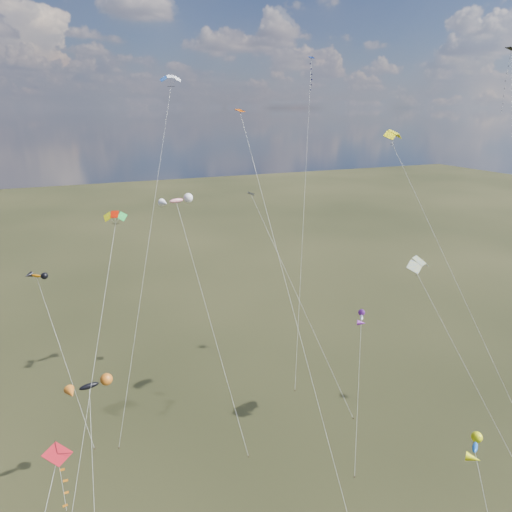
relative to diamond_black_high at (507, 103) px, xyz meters
name	(u,v)px	position (x,y,z in m)	size (l,w,h in m)	color
diamond_black_high	(507,103)	(0.00, 0.00, 0.00)	(14.10, 20.13, 39.21)	black
diamond_navy_tall	(310,98)	(-10.47, 23.63, 0.86)	(11.76, 19.48, 40.16)	#0E1C4B
diamond_black_mid	(283,265)	(-22.16, 7.37, -17.44)	(7.82, 12.88, 24.04)	black
diamond_red_low	(57,497)	(-46.29, -14.36, -20.62)	(7.04, 9.74, 15.72)	maroon
diamond_orange_center	(273,234)	(-26.57, 0.76, -11.72)	(1.48, 23.39, 33.07)	#BF4000
parafoil_yellow	(394,134)	(-14.90, -0.80, -2.88)	(10.18, 16.90, 31.58)	#D1C407
parafoil_blue_white	(170,79)	(-30.98, 20.59, 2.76)	(12.50, 17.25, 37.28)	blue
parafoil_striped	(419,261)	(-13.65, -4.56, -14.40)	(6.12, 14.58, 20.11)	yellow
parafoil_tricolor	(114,217)	(-40.27, 4.20, -9.59)	(8.56, 13.97, 24.82)	yellow
novelty_black_orange	(89,386)	(-44.06, -0.57, -22.80)	(3.44, 9.84, 11.49)	black
novelty_orange_black	(37,277)	(-48.03, 16.38, -18.25)	(5.02, 12.61, 15.98)	orange
novelty_white_purple	(361,318)	(-17.53, -1.51, -21.02)	(5.55, 8.06, 13.12)	silver
novelty_redwhite_stripe	(177,201)	(-32.37, 14.49, -10.66)	(4.03, 17.65, 23.71)	red
novelty_blue_yellow	(475,449)	(-22.61, -20.53, -20.43)	(3.20, 9.73, 13.74)	#144EAD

